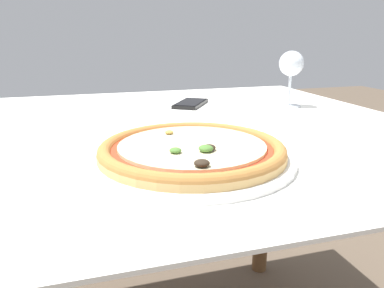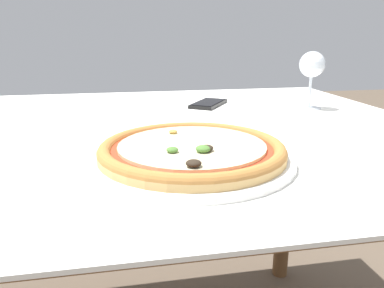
{
  "view_description": "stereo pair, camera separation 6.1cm",
  "coord_description": "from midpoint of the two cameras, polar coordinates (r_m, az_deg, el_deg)",
  "views": [
    {
      "loc": [
        -0.05,
        -0.82,
        0.96
      ],
      "look_at": [
        0.12,
        -0.25,
        0.78
      ],
      "focal_mm": 35.0,
      "sensor_mm": 36.0,
      "label": 1
    },
    {
      "loc": [
        0.01,
        -0.83,
        0.96
      ],
      "look_at": [
        0.12,
        -0.25,
        0.78
      ],
      "focal_mm": 35.0,
      "sensor_mm": 36.0,
      "label": 2
    }
  ],
  "objects": [
    {
      "name": "cell_phone",
      "position": [
        1.1,
        -1.78,
        6.18
      ],
      "size": [
        0.14,
        0.16,
        0.01
      ],
      "color": "black",
      "rests_on": "dining_table"
    },
    {
      "name": "pizza_plate",
      "position": [
        0.62,
        -2.84,
        -1.2
      ],
      "size": [
        0.34,
        0.34,
        0.04
      ],
      "color": "white",
      "rests_on": "dining_table"
    },
    {
      "name": "dining_table",
      "position": [
        0.87,
        -14.43,
        -3.02
      ],
      "size": [
        1.45,
        1.05,
        0.75
      ],
      "color": "brown",
      "rests_on": "ground_plane"
    },
    {
      "name": "wine_glass_far_left",
      "position": [
        1.1,
        13.33,
        11.48
      ],
      "size": [
        0.07,
        0.07,
        0.16
      ],
      "color": "silver",
      "rests_on": "dining_table"
    }
  ]
}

